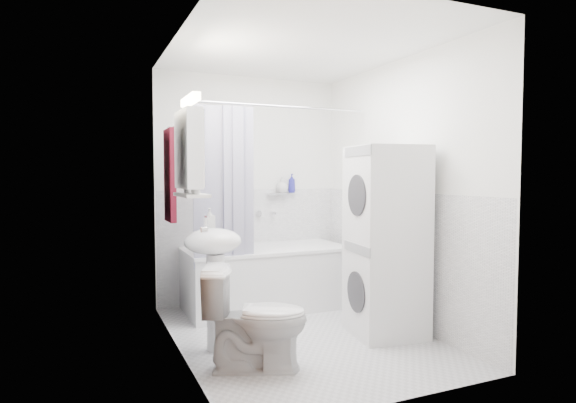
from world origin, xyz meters
name	(u,v)px	position (x,y,z in m)	size (l,w,h in m)	color
floor	(301,336)	(0.00, 0.00, 0.00)	(2.60, 2.60, 0.00)	silver
room_walls	(301,159)	(0.00, 0.00, 1.49)	(2.60, 2.60, 2.60)	white
wainscot	(287,260)	(0.00, 0.29, 0.60)	(1.98, 2.58, 2.58)	white
door	(204,230)	(-0.95, -0.55, 1.00)	(0.05, 2.00, 2.00)	brown
bathtub	(266,274)	(0.04, 0.92, 0.34)	(1.63, 0.77, 0.62)	white
tub_spout	(272,213)	(0.24, 1.25, 0.94)	(0.04, 0.04, 0.12)	silver
curtain_rod	(278,106)	(0.04, 0.59, 2.00)	(0.02, 0.02, 1.81)	silver
shower_curtain	(224,187)	(-0.49, 0.59, 1.25)	(0.55, 0.02, 1.45)	#151241
sink	(214,260)	(-0.75, -0.04, 0.70)	(0.44, 0.37, 1.04)	white
medicine_cabinet	(189,148)	(-0.90, 0.10, 1.57)	(0.13, 0.50, 0.71)	white
shelf	(191,195)	(-0.89, 0.10, 1.20)	(0.18, 0.54, 0.03)	silver
shower_caddy	(277,194)	(0.29, 1.24, 1.15)	(0.22, 0.06, 0.02)	silver
towel	(170,173)	(-0.94, 0.75, 1.37)	(0.07, 0.35, 0.85)	maroon
washer_dryer	(386,241)	(0.68, -0.24, 0.80)	(0.64, 0.63, 1.60)	white
toilet	(256,319)	(-0.58, -0.50, 0.35)	(0.40, 0.72, 0.71)	white
soap_pump	(210,224)	(-0.71, 0.25, 0.95)	(0.08, 0.17, 0.08)	gray
shelf_bottle	(196,189)	(-0.89, -0.05, 1.25)	(0.07, 0.18, 0.07)	gray
shelf_cup	(188,187)	(-0.89, 0.22, 1.26)	(0.10, 0.09, 0.10)	gray
shampoo_a	(282,187)	(0.35, 1.24, 1.23)	(0.13, 0.17, 0.13)	gray
shampoo_b	(292,189)	(0.47, 1.24, 1.20)	(0.08, 0.21, 0.08)	navy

